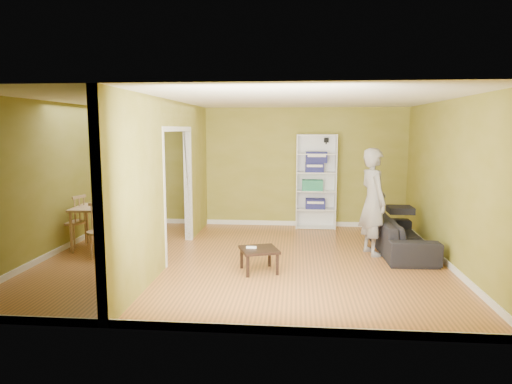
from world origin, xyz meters
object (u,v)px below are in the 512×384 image
(chair_far, at_px, (124,218))
(bookshelf, at_px, (316,181))
(person, at_px, (373,192))
(dining_table, at_px, (109,211))
(chair_near, at_px, (99,230))
(sofa, at_px, (401,230))
(coffee_table, at_px, (259,252))
(chair_left, at_px, (73,221))

(chair_far, bearing_deg, bookshelf, -135.49)
(person, distance_m, bookshelf, 2.26)
(dining_table, xyz_separation_m, chair_near, (0.05, -0.56, -0.23))
(sofa, height_order, person, person)
(person, relative_size, chair_near, 2.37)
(person, bearing_deg, sofa, -90.84)
(bookshelf, bearing_deg, dining_table, -150.76)
(person, bearing_deg, coffee_table, 104.30)
(sofa, relative_size, chair_near, 2.25)
(person, height_order, coffee_table, person)
(sofa, distance_m, bookshelf, 2.47)
(person, xyz_separation_m, chair_near, (-4.59, -0.58, -0.62))
(bookshelf, xyz_separation_m, dining_table, (-3.76, -2.10, -0.33))
(coffee_table, xyz_separation_m, dining_table, (-2.79, 1.13, 0.38))
(dining_table, bearing_deg, coffee_table, -22.05)
(chair_near, bearing_deg, coffee_table, -35.32)
(dining_table, bearing_deg, sofa, 1.96)
(bookshelf, bearing_deg, chair_far, -157.62)
(bookshelf, bearing_deg, chair_near, -144.27)
(sofa, bearing_deg, coffee_table, 117.52)
(person, relative_size, coffee_table, 4.01)
(person, xyz_separation_m, coffee_table, (-1.85, -1.15, -0.77))
(person, distance_m, chair_left, 5.40)
(sofa, relative_size, coffee_table, 3.81)
(person, distance_m, coffee_table, 2.31)
(bookshelf, xyz_separation_m, chair_far, (-3.72, -1.53, -0.56))
(coffee_table, xyz_separation_m, chair_near, (-2.74, 0.57, 0.15))
(person, xyz_separation_m, bookshelf, (-0.88, 2.08, -0.06))
(bookshelf, relative_size, coffee_table, 3.79)
(chair_left, height_order, chair_far, chair_left)
(chair_near, height_order, chair_far, chair_near)
(bookshelf, xyz_separation_m, coffee_table, (-0.97, -3.23, -0.71))
(dining_table, distance_m, chair_far, 0.62)
(sofa, xyz_separation_m, bookshelf, (-1.41, 1.93, 0.63))
(coffee_table, distance_m, chair_far, 3.24)
(bookshelf, distance_m, chair_near, 4.60)
(bookshelf, bearing_deg, person, -67.08)
(dining_table, bearing_deg, chair_far, 86.37)
(bookshelf, distance_m, chair_far, 4.07)
(sofa, bearing_deg, chair_far, 84.37)
(coffee_table, relative_size, chair_left, 0.56)
(chair_left, bearing_deg, coffee_table, 86.13)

